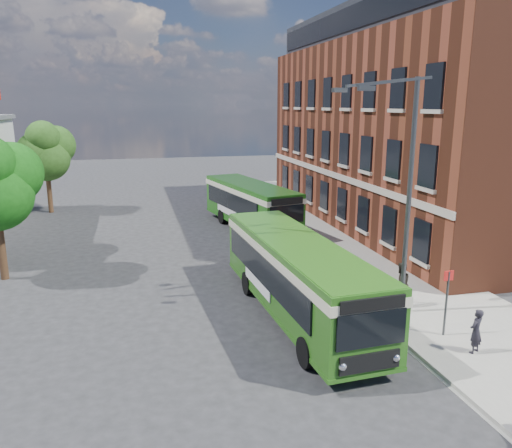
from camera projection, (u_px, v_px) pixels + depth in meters
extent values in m
plane|color=#262628|center=(260.00, 308.00, 20.23)|extent=(120.00, 120.00, 0.00)
cube|color=gray|center=(341.00, 243.00, 29.40)|extent=(6.00, 48.00, 0.15)
cube|color=beige|center=(292.00, 248.00, 28.71)|extent=(0.12, 48.00, 0.01)
cube|color=brown|center=(417.00, 136.00, 33.44)|extent=(12.00, 26.00, 12.00)
cube|color=beige|center=(332.00, 174.00, 32.58)|extent=(0.12, 26.00, 0.35)
cube|color=black|center=(426.00, 23.00, 31.78)|extent=(10.80, 24.80, 2.20)
cube|color=black|center=(347.00, 20.00, 30.50)|extent=(0.08, 24.00, 1.40)
cylinder|color=#3A3D3F|center=(401.00, 311.00, 19.53)|extent=(0.44, 0.44, 0.30)
cylinder|color=#3A3D3F|center=(409.00, 202.00, 18.51)|extent=(0.18, 0.18, 9.00)
cube|color=#3A3D3F|center=(394.00, 81.00, 16.65)|extent=(2.58, 0.46, 0.37)
cube|color=#3A3D3F|center=(377.00, 83.00, 17.78)|extent=(2.58, 0.46, 0.37)
cube|color=#3A3D3F|center=(366.00, 88.00, 15.97)|extent=(0.55, 0.22, 0.16)
cube|color=#3A3D3F|center=(339.00, 90.00, 18.00)|extent=(0.55, 0.22, 0.16)
cylinder|color=#3A3D3F|center=(446.00, 306.00, 17.29)|extent=(0.08, 0.08, 2.50)
cube|color=red|center=(449.00, 276.00, 17.03)|extent=(0.35, 0.04, 0.35)
cube|color=#286118|center=(297.00, 273.00, 19.10)|extent=(3.11, 11.23, 2.45)
cube|color=#286118|center=(296.00, 304.00, 19.40)|extent=(3.16, 11.27, 0.14)
cube|color=black|center=(263.00, 270.00, 18.98)|extent=(0.60, 9.29, 1.10)
cube|color=black|center=(324.00, 264.00, 19.72)|extent=(0.60, 9.29, 1.10)
cube|color=beige|center=(297.00, 252.00, 18.91)|extent=(3.18, 11.29, 0.32)
cube|color=#286118|center=(298.00, 243.00, 18.82)|extent=(3.01, 11.12, 0.12)
cube|color=black|center=(372.00, 329.00, 13.87)|extent=(2.15, 0.20, 1.05)
cube|color=black|center=(373.00, 304.00, 13.69)|extent=(2.00, 0.19, 0.38)
cube|color=black|center=(370.00, 362.00, 14.10)|extent=(1.90, 0.19, 0.55)
sphere|color=silver|center=(342.00, 366.00, 13.87)|extent=(0.26, 0.26, 0.26)
sphere|color=silver|center=(396.00, 357.00, 14.36)|extent=(0.26, 0.26, 0.26)
cube|color=black|center=(254.00, 232.00, 24.23)|extent=(2.00, 0.19, 0.90)
cube|color=white|center=(257.00, 283.00, 19.80)|extent=(0.22, 3.20, 0.45)
cylinder|color=black|center=(306.00, 352.00, 15.58)|extent=(0.34, 1.01, 1.00)
cylinder|color=black|center=(372.00, 342.00, 16.25)|extent=(0.34, 1.01, 1.00)
cylinder|color=black|center=(248.00, 283.00, 21.62)|extent=(0.34, 1.01, 1.00)
cylinder|color=black|center=(298.00, 278.00, 22.29)|extent=(0.34, 1.01, 1.00)
cube|color=#1E6115|center=(250.00, 202.00, 32.78)|extent=(4.41, 10.16, 2.45)
cube|color=#1E6115|center=(250.00, 221.00, 33.08)|extent=(4.46, 10.21, 0.14)
cube|color=black|center=(231.00, 201.00, 32.48)|extent=(1.68, 7.92, 1.10)
cube|color=black|center=(266.00, 198.00, 33.55)|extent=(1.68, 7.92, 1.10)
cube|color=#F4F1C9|center=(250.00, 190.00, 32.59)|extent=(4.48, 10.23, 0.32)
cube|color=#1E6115|center=(250.00, 184.00, 32.50)|extent=(4.30, 10.05, 0.12)
cube|color=black|center=(287.00, 214.00, 28.38)|extent=(2.12, 0.51, 1.05)
cube|color=black|center=(287.00, 201.00, 28.20)|extent=(1.98, 0.48, 0.38)
cube|color=black|center=(287.00, 231.00, 28.61)|extent=(1.88, 0.46, 0.55)
sphere|color=silver|center=(274.00, 233.00, 28.27)|extent=(0.26, 0.26, 0.26)
sphere|color=silver|center=(299.00, 230.00, 28.98)|extent=(0.26, 0.26, 0.26)
cube|color=black|center=(222.00, 188.00, 37.08)|extent=(1.98, 0.48, 0.90)
cube|color=white|center=(227.00, 211.00, 33.26)|extent=(0.68, 3.14, 0.45)
cylinder|color=black|center=(255.00, 234.00, 29.84)|extent=(0.47, 1.04, 1.00)
cylinder|color=black|center=(289.00, 230.00, 30.82)|extent=(0.47, 1.04, 1.00)
cylinder|color=black|center=(222.00, 216.00, 34.46)|extent=(0.47, 1.04, 1.00)
cylinder|color=black|center=(253.00, 213.00, 35.44)|extent=(0.47, 1.04, 1.00)
imported|color=black|center=(476.00, 331.00, 16.14)|extent=(0.65, 0.57, 1.50)
imported|color=black|center=(400.00, 284.00, 19.91)|extent=(0.91, 0.72, 1.80)
cylinder|color=#382114|center=(2.00, 249.00, 23.28)|extent=(0.36, 0.36, 2.90)
sphere|color=#134E10|center=(11.00, 173.00, 23.12)|extent=(2.90, 2.90, 2.90)
cylinder|color=#382114|center=(50.00, 193.00, 37.86)|extent=(0.36, 0.36, 2.96)
sphere|color=#254B17|center=(46.00, 158.00, 37.23)|extent=(3.49, 3.49, 3.49)
sphere|color=#254B17|center=(56.00, 145.00, 37.69)|extent=(2.96, 2.96, 2.96)
sphere|color=#254B17|center=(36.00, 151.00, 36.52)|extent=(2.69, 2.69, 2.69)
sphere|color=#254B17|center=(43.00, 137.00, 36.23)|extent=(2.42, 2.42, 2.42)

